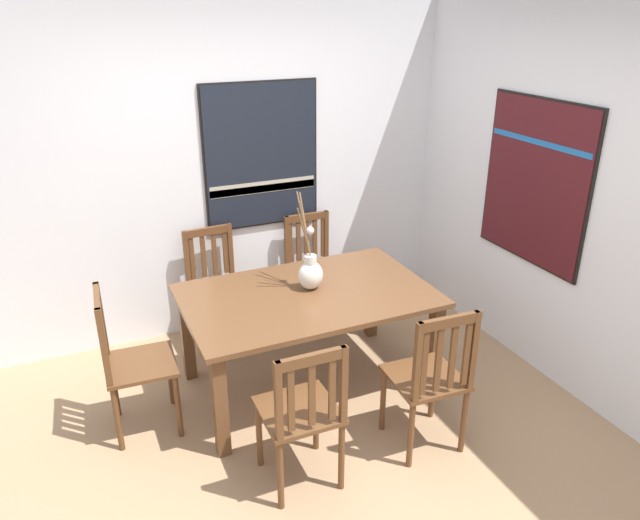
{
  "coord_description": "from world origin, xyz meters",
  "views": [
    {
      "loc": [
        -1.24,
        -2.64,
        2.53
      ],
      "look_at": [
        0.25,
        0.69,
        0.95
      ],
      "focal_mm": 33.43,
      "sensor_mm": 36.0,
      "label": 1
    }
  ],
  "objects_px": {
    "dining_table": "(308,306)",
    "chair_3": "(302,412)",
    "painting_on_side_wall": "(536,182)",
    "chair_1": "(431,377)",
    "painting_on_back_wall": "(261,156)",
    "chair_2": "(129,360)",
    "chair_4": "(216,284)",
    "centerpiece_vase": "(310,272)",
    "chair_0": "(313,266)"
  },
  "relations": [
    {
      "from": "chair_4",
      "to": "chair_3",
      "type": "bearing_deg",
      "value": -89.75
    },
    {
      "from": "dining_table",
      "to": "chair_1",
      "type": "bearing_deg",
      "value": -65.52
    },
    {
      "from": "chair_3",
      "to": "painting_on_side_wall",
      "type": "distance_m",
      "value": 2.31
    },
    {
      "from": "chair_4",
      "to": "painting_on_side_wall",
      "type": "height_order",
      "value": "painting_on_side_wall"
    },
    {
      "from": "chair_1",
      "to": "chair_2",
      "type": "xyz_separation_m",
      "value": [
        -1.6,
        0.91,
        0.01
      ]
    },
    {
      "from": "chair_4",
      "to": "painting_on_side_wall",
      "type": "bearing_deg",
      "value": -29.07
    },
    {
      "from": "dining_table",
      "to": "chair_2",
      "type": "relative_size",
      "value": 1.7
    },
    {
      "from": "centerpiece_vase",
      "to": "chair_1",
      "type": "xyz_separation_m",
      "value": [
        0.36,
        -0.95,
        -0.35
      ]
    },
    {
      "from": "chair_3",
      "to": "chair_1",
      "type": "bearing_deg",
      "value": -1.82
    },
    {
      "from": "chair_4",
      "to": "centerpiece_vase",
      "type": "bearing_deg",
      "value": -61.34
    },
    {
      "from": "dining_table",
      "to": "chair_0",
      "type": "bearing_deg",
      "value": 64.57
    },
    {
      "from": "chair_0",
      "to": "painting_on_back_wall",
      "type": "relative_size",
      "value": 0.79
    },
    {
      "from": "centerpiece_vase",
      "to": "chair_3",
      "type": "bearing_deg",
      "value": -115.81
    },
    {
      "from": "chair_0",
      "to": "painting_on_back_wall",
      "type": "bearing_deg",
      "value": 147.05
    },
    {
      "from": "chair_1",
      "to": "chair_2",
      "type": "height_order",
      "value": "chair_2"
    },
    {
      "from": "chair_2",
      "to": "chair_3",
      "type": "bearing_deg",
      "value": -48.2
    },
    {
      "from": "chair_1",
      "to": "chair_3",
      "type": "relative_size",
      "value": 1.04
    },
    {
      "from": "dining_table",
      "to": "centerpiece_vase",
      "type": "relative_size",
      "value": 2.53
    },
    {
      "from": "chair_2",
      "to": "painting_on_side_wall",
      "type": "height_order",
      "value": "painting_on_side_wall"
    },
    {
      "from": "painting_on_side_wall",
      "to": "painting_on_back_wall",
      "type": "bearing_deg",
      "value": 138.65
    },
    {
      "from": "centerpiece_vase",
      "to": "painting_on_side_wall",
      "type": "distance_m",
      "value": 1.7
    },
    {
      "from": "chair_4",
      "to": "painting_on_back_wall",
      "type": "relative_size",
      "value": 0.8
    },
    {
      "from": "chair_3",
      "to": "centerpiece_vase",
      "type": "bearing_deg",
      "value": 64.19
    },
    {
      "from": "centerpiece_vase",
      "to": "chair_3",
      "type": "height_order",
      "value": "centerpiece_vase"
    },
    {
      "from": "dining_table",
      "to": "chair_2",
      "type": "distance_m",
      "value": 1.2
    },
    {
      "from": "chair_0",
      "to": "painting_on_side_wall",
      "type": "distance_m",
      "value": 1.89
    },
    {
      "from": "painting_on_back_wall",
      "to": "chair_0",
      "type": "bearing_deg",
      "value": -32.95
    },
    {
      "from": "painting_on_side_wall",
      "to": "chair_3",
      "type": "bearing_deg",
      "value": -162.95
    },
    {
      "from": "painting_on_back_wall",
      "to": "chair_3",
      "type": "bearing_deg",
      "value": -103.73
    },
    {
      "from": "chair_4",
      "to": "chair_2",
      "type": "bearing_deg",
      "value": -131.55
    },
    {
      "from": "chair_0",
      "to": "chair_4",
      "type": "height_order",
      "value": "chair_4"
    },
    {
      "from": "chair_3",
      "to": "painting_on_back_wall",
      "type": "height_order",
      "value": "painting_on_back_wall"
    },
    {
      "from": "chair_1",
      "to": "painting_on_back_wall",
      "type": "xyz_separation_m",
      "value": [
        -0.32,
        2.02,
        0.91
      ]
    },
    {
      "from": "centerpiece_vase",
      "to": "chair_4",
      "type": "relative_size",
      "value": 0.71
    },
    {
      "from": "dining_table",
      "to": "chair_4",
      "type": "relative_size",
      "value": 1.81
    },
    {
      "from": "chair_1",
      "to": "centerpiece_vase",
      "type": "bearing_deg",
      "value": 110.69
    },
    {
      "from": "chair_1",
      "to": "painting_on_side_wall",
      "type": "relative_size",
      "value": 0.84
    },
    {
      "from": "chair_2",
      "to": "painting_on_back_wall",
      "type": "height_order",
      "value": "painting_on_back_wall"
    },
    {
      "from": "chair_2",
      "to": "painting_on_back_wall",
      "type": "distance_m",
      "value": 1.92
    },
    {
      "from": "dining_table",
      "to": "chair_2",
      "type": "xyz_separation_m",
      "value": [
        -1.19,
        0.01,
        -0.12
      ]
    },
    {
      "from": "chair_0",
      "to": "chair_4",
      "type": "bearing_deg",
      "value": -179.58
    },
    {
      "from": "chair_1",
      "to": "painting_on_back_wall",
      "type": "relative_size",
      "value": 0.85
    },
    {
      "from": "chair_3",
      "to": "painting_on_side_wall",
      "type": "relative_size",
      "value": 0.81
    },
    {
      "from": "chair_3",
      "to": "chair_0",
      "type": "bearing_deg",
      "value": 64.87
    },
    {
      "from": "chair_2",
      "to": "chair_4",
      "type": "xyz_separation_m",
      "value": [
        0.78,
        0.88,
        -0.02
      ]
    },
    {
      "from": "painting_on_back_wall",
      "to": "painting_on_side_wall",
      "type": "relative_size",
      "value": 0.99
    },
    {
      "from": "centerpiece_vase",
      "to": "chair_0",
      "type": "height_order",
      "value": "centerpiece_vase"
    },
    {
      "from": "dining_table",
      "to": "chair_3",
      "type": "bearing_deg",
      "value": -114.82
    },
    {
      "from": "chair_2",
      "to": "chair_4",
      "type": "bearing_deg",
      "value": 48.45
    },
    {
      "from": "dining_table",
      "to": "painting_on_back_wall",
      "type": "distance_m",
      "value": 1.37
    }
  ]
}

